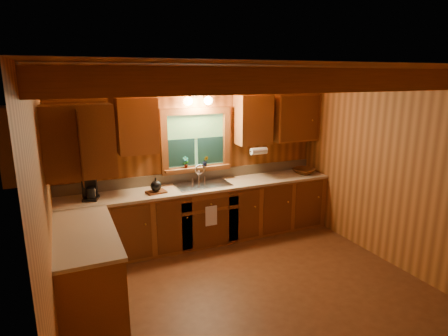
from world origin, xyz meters
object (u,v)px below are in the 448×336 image
at_px(sink, 203,188).
at_px(cutting_board, 156,192).
at_px(coffee_maker, 90,187).
at_px(wicker_basket, 304,171).

distance_m(sink, cutting_board, 0.75).
distance_m(coffee_maker, cutting_board, 0.89).
xyz_separation_m(sink, wicker_basket, (1.81, -0.06, 0.09)).
bearing_deg(cutting_board, coffee_maker, 166.64).
xyz_separation_m(coffee_maker, cutting_board, (0.88, -0.09, -0.15)).
height_order(sink, wicker_basket, sink).
relative_size(sink, coffee_maker, 2.43).
height_order(coffee_maker, cutting_board, coffee_maker).
bearing_deg(wicker_basket, cutting_board, -179.24).
distance_m(coffee_maker, wicker_basket, 3.44).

